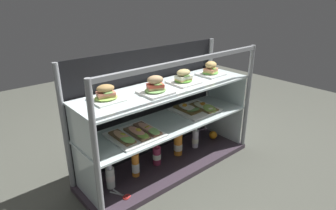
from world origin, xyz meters
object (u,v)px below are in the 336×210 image
(plated_roll_sandwich_left_of_center, at_px, (183,78))
(juice_bottle_front_second, at_px, (157,155))
(orange_fruit_beside_bottles, at_px, (213,135))
(plated_roll_sandwich_far_left, at_px, (106,95))
(juice_bottle_near_post, at_px, (178,144))
(plated_roll_sandwich_far_right, at_px, (211,70))
(juice_bottle_front_left_end, at_px, (135,165))
(juice_bottle_front_fourth, at_px, (110,177))
(kitchen_scissors, at_px, (125,196))
(open_sandwich_tray_mid_right, at_px, (136,134))
(plated_roll_sandwich_mid_right, at_px, (155,88))
(open_sandwich_tray_right_of_center, at_px, (196,109))
(juice_bottle_front_middle, at_px, (195,139))

(plated_roll_sandwich_left_of_center, xyz_separation_m, juice_bottle_front_second, (-0.24, 0.04, -0.60))
(plated_roll_sandwich_left_of_center, height_order, orange_fruit_beside_bottles, plated_roll_sandwich_left_of_center)
(plated_roll_sandwich_far_left, relative_size, plated_roll_sandwich_left_of_center, 0.95)
(plated_roll_sandwich_far_left, height_order, juice_bottle_near_post, plated_roll_sandwich_far_left)
(juice_bottle_front_second, xyz_separation_m, orange_fruit_beside_bottles, (0.67, -0.01, -0.04))
(plated_roll_sandwich_far_right, xyz_separation_m, juice_bottle_near_post, (-0.33, 0.03, -0.59))
(plated_roll_sandwich_far_right, xyz_separation_m, juice_bottle_front_left_end, (-0.78, 0.01, -0.59))
(juice_bottle_front_fourth, xyz_separation_m, kitchen_scissors, (0.02, -0.15, -0.08))
(orange_fruit_beside_bottles, relative_size, kitchen_scissors, 0.47)
(open_sandwich_tray_mid_right, distance_m, juice_bottle_near_post, 0.55)
(open_sandwich_tray_mid_right, distance_m, juice_bottle_front_fourth, 0.36)
(juice_bottle_front_left_end, distance_m, orange_fruit_beside_bottles, 0.89)
(plated_roll_sandwich_far_right, bearing_deg, plated_roll_sandwich_far_left, 177.56)
(plated_roll_sandwich_far_left, xyz_separation_m, juice_bottle_front_fourth, (-0.04, -0.02, -0.59))
(plated_roll_sandwich_far_right, bearing_deg, juice_bottle_front_second, 177.17)
(plated_roll_sandwich_mid_right, height_order, open_sandwich_tray_right_of_center, plated_roll_sandwich_mid_right)
(plated_roll_sandwich_mid_right, xyz_separation_m, juice_bottle_front_left_end, (-0.15, 0.07, -0.59))
(plated_roll_sandwich_left_of_center, distance_m, plated_roll_sandwich_far_right, 0.33)
(open_sandwich_tray_right_of_center, xyz_separation_m, juice_bottle_front_middle, (0.03, 0.02, -0.30))
(plated_roll_sandwich_far_left, distance_m, kitchen_scissors, 0.70)
(open_sandwich_tray_mid_right, bearing_deg, juice_bottle_front_left_end, 71.24)
(open_sandwich_tray_mid_right, xyz_separation_m, kitchen_scissors, (-0.18, -0.09, -0.38))
(open_sandwich_tray_mid_right, distance_m, orange_fruit_beside_bottles, 0.97)
(plated_roll_sandwich_far_right, relative_size, juice_bottle_front_second, 0.98)
(plated_roll_sandwich_far_left, bearing_deg, juice_bottle_front_left_end, -9.45)
(open_sandwich_tray_right_of_center, height_order, juice_bottle_front_middle, open_sandwich_tray_right_of_center)
(plated_roll_sandwich_mid_right, relative_size, orange_fruit_beside_bottles, 2.70)
(kitchen_scissors, bearing_deg, plated_roll_sandwich_mid_right, 12.57)
(plated_roll_sandwich_left_of_center, distance_m, orange_fruit_beside_bottles, 0.77)
(juice_bottle_near_post, distance_m, orange_fruit_beside_bottles, 0.44)
(plated_roll_sandwich_far_right, distance_m, orange_fruit_beside_bottles, 0.66)
(plated_roll_sandwich_mid_right, bearing_deg, open_sandwich_tray_mid_right, 175.28)
(open_sandwich_tray_right_of_center, xyz_separation_m, juice_bottle_front_fourth, (-0.83, 0.02, -0.30))
(open_sandwich_tray_mid_right, height_order, juice_bottle_front_left_end, open_sandwich_tray_mid_right)
(open_sandwich_tray_right_of_center, height_order, juice_bottle_front_fourth, open_sandwich_tray_right_of_center)
(juice_bottle_front_fourth, bearing_deg, kitchen_scissors, -83.83)
(juice_bottle_front_fourth, distance_m, juice_bottle_front_left_end, 0.21)
(plated_roll_sandwich_far_right, height_order, open_sandwich_tray_right_of_center, plated_roll_sandwich_far_right)
(plated_roll_sandwich_far_right, relative_size, juice_bottle_front_middle, 0.91)
(open_sandwich_tray_right_of_center, height_order, juice_bottle_front_second, open_sandwich_tray_right_of_center)
(orange_fruit_beside_bottles, height_order, kitchen_scissors, orange_fruit_beside_bottles)
(juice_bottle_front_middle, bearing_deg, juice_bottle_front_second, 178.54)
(plated_roll_sandwich_left_of_center, height_order, open_sandwich_tray_mid_right, plated_roll_sandwich_left_of_center)
(plated_roll_sandwich_far_right, distance_m, open_sandwich_tray_right_of_center, 0.34)
(plated_roll_sandwich_far_left, height_order, juice_bottle_front_second, plated_roll_sandwich_far_left)
(open_sandwich_tray_right_of_center, distance_m, orange_fruit_beside_bottles, 0.44)
(juice_bottle_near_post, bearing_deg, open_sandwich_tray_right_of_center, -9.21)
(juice_bottle_near_post, distance_m, juice_bottle_front_middle, 0.20)
(plated_roll_sandwich_far_left, height_order, open_sandwich_tray_right_of_center, plated_roll_sandwich_far_left)
(open_sandwich_tray_mid_right, relative_size, juice_bottle_front_middle, 1.64)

